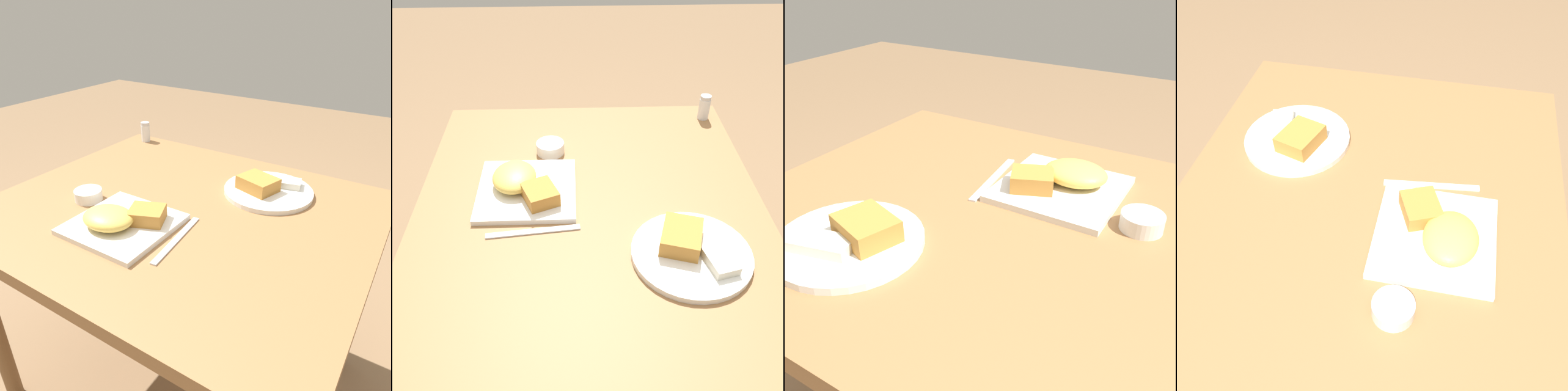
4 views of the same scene
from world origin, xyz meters
The scene contains 7 objects.
ground_plane centered at (0.00, 0.00, 0.00)m, with size 8.00×8.00×0.00m, color #846647.
dining_table centered at (0.00, 0.00, 0.62)m, with size 1.02×0.86×0.70m.
plate_square_near centered at (-0.07, -0.17, 0.72)m, with size 0.25×0.25×0.06m.
plate_oval_far centered at (0.17, 0.21, 0.72)m, with size 0.26×0.26×0.05m.
sauce_ramekin centered at (-0.25, -0.10, 0.72)m, with size 0.08×0.08×0.03m.
salt_shaker centered at (-0.43, 0.38, 0.74)m, with size 0.03×0.03×0.08m.
butter_knife centered at (0.08, -0.13, 0.70)m, with size 0.04×0.22×0.00m.
Camera 2 is at (0.85, -0.04, 1.43)m, focal length 42.00 mm.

